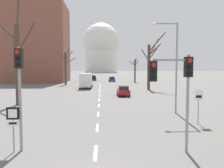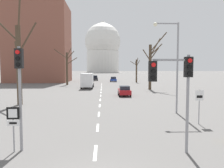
% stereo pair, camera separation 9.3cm
% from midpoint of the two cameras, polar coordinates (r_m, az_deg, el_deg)
% --- Properties ---
extents(lane_stripe_0, '(0.16, 2.00, 0.01)m').
position_cam_midpoint_polar(lane_stripe_0, '(11.11, -4.12, -17.38)').
color(lane_stripe_0, silver).
rests_on(lane_stripe_0, ground_plane).
extents(lane_stripe_1, '(0.16, 2.00, 0.01)m').
position_cam_midpoint_polar(lane_stripe_1, '(15.38, -3.59, -11.27)').
color(lane_stripe_1, silver).
rests_on(lane_stripe_1, ground_plane).
extents(lane_stripe_2, '(0.16, 2.00, 0.01)m').
position_cam_midpoint_polar(lane_stripe_2, '(19.76, -3.30, -7.84)').
color(lane_stripe_2, silver).
rests_on(lane_stripe_2, ground_plane).
extents(lane_stripe_3, '(0.16, 2.00, 0.01)m').
position_cam_midpoint_polar(lane_stripe_3, '(24.18, -3.12, -5.66)').
color(lane_stripe_3, silver).
rests_on(lane_stripe_3, ground_plane).
extents(lane_stripe_4, '(0.16, 2.00, 0.01)m').
position_cam_midpoint_polar(lane_stripe_4, '(28.63, -3.00, -4.15)').
color(lane_stripe_4, silver).
rests_on(lane_stripe_4, ground_plane).
extents(lane_stripe_5, '(0.16, 2.00, 0.01)m').
position_cam_midpoint_polar(lane_stripe_5, '(33.09, -2.91, -3.05)').
color(lane_stripe_5, silver).
rests_on(lane_stripe_5, ground_plane).
extents(lane_stripe_6, '(0.16, 2.00, 0.01)m').
position_cam_midpoint_polar(lane_stripe_6, '(37.56, -2.84, -2.22)').
color(lane_stripe_6, silver).
rests_on(lane_stripe_6, ground_plane).
extents(lane_stripe_7, '(0.16, 2.00, 0.01)m').
position_cam_midpoint_polar(lane_stripe_7, '(42.04, -2.79, -1.55)').
color(lane_stripe_7, silver).
rests_on(lane_stripe_7, ground_plane).
extents(lane_stripe_8, '(0.16, 2.00, 0.01)m').
position_cam_midpoint_polar(lane_stripe_8, '(46.52, -2.74, -1.02)').
color(lane_stripe_8, silver).
rests_on(lane_stripe_8, ground_plane).
extents(lane_stripe_9, '(0.16, 2.00, 0.01)m').
position_cam_midpoint_polar(lane_stripe_9, '(51.00, -2.71, -0.58)').
color(lane_stripe_9, silver).
rests_on(lane_stripe_9, ground_plane).
extents(lane_stripe_10, '(0.16, 2.00, 0.01)m').
position_cam_midpoint_polar(lane_stripe_10, '(55.49, -2.68, -0.21)').
color(lane_stripe_10, silver).
rests_on(lane_stripe_10, ground_plane).
extents(lane_stripe_11, '(0.16, 2.00, 0.01)m').
position_cam_midpoint_polar(lane_stripe_11, '(59.98, -2.65, 0.10)').
color(lane_stripe_11, silver).
rests_on(lane_stripe_11, ground_plane).
extents(traffic_signal_near_left, '(0.36, 0.34, 5.12)m').
position_cam_midpoint_polar(traffic_signal_near_left, '(11.48, -22.79, 1.28)').
color(traffic_signal_near_left, gray).
rests_on(traffic_signal_near_left, ground_plane).
extents(traffic_signal_near_right, '(2.06, 0.34, 4.71)m').
position_cam_midpoint_polar(traffic_signal_near_right, '(10.75, 16.52, 1.26)').
color(traffic_signal_near_right, gray).
rests_on(traffic_signal_near_right, ground_plane).
extents(route_sign_post, '(0.60, 0.08, 2.26)m').
position_cam_midpoint_polar(route_sign_post, '(11.68, -24.20, -8.82)').
color(route_sign_post, gray).
rests_on(route_sign_post, ground_plane).
extents(speed_limit_sign, '(0.60, 0.08, 2.56)m').
position_cam_midpoint_polar(speed_limit_sign, '(17.14, 22.00, -4.07)').
color(speed_limit_sign, gray).
rests_on(speed_limit_sign, ground_plane).
extents(street_lamp_right, '(2.33, 0.36, 8.17)m').
position_cam_midpoint_polar(street_lamp_right, '(20.52, 15.76, 6.61)').
color(street_lamp_right, gray).
rests_on(street_lamp_right, ground_plane).
extents(sedan_near_left, '(1.69, 4.56, 1.63)m').
position_cam_midpoint_polar(sedan_near_left, '(81.70, -4.54, 1.69)').
color(sedan_near_left, slate).
rests_on(sedan_near_left, ground_plane).
extents(sedan_near_right, '(1.78, 3.94, 1.51)m').
position_cam_midpoint_polar(sedan_near_right, '(32.77, 3.32, -1.77)').
color(sedan_near_right, maroon).
rests_on(sedan_near_right, ground_plane).
extents(sedan_mid_centre, '(1.97, 4.24, 1.59)m').
position_cam_midpoint_polar(sedan_mid_centre, '(68.94, 0.38, 1.27)').
color(sedan_mid_centre, navy).
rests_on(sedan_mid_centre, ground_plane).
extents(sedan_far_left, '(1.86, 3.85, 1.79)m').
position_cam_midpoint_polar(sedan_far_left, '(75.39, -4.40, 1.55)').
color(sedan_far_left, black).
rests_on(sedan_far_left, ground_plane).
extents(delivery_truck, '(2.44, 7.20, 3.14)m').
position_cam_midpoint_polar(delivery_truck, '(45.99, -6.38, 1.02)').
color(delivery_truck, '#333842').
rests_on(delivery_truck, ground_plane).
extents(bare_tree_left_near, '(5.82, 3.29, 9.50)m').
position_cam_midpoint_polar(bare_tree_left_near, '(56.25, -11.61, 4.49)').
color(bare_tree_left_near, '#473828').
rests_on(bare_tree_left_near, ground_plane).
extents(bare_tree_right_near, '(3.78, 4.22, 10.80)m').
position_cam_midpoint_polar(bare_tree_right_near, '(43.16, 10.22, 5.29)').
color(bare_tree_right_near, '#473828').
rests_on(bare_tree_right_near, ground_plane).
extents(bare_tree_left_far, '(4.20, 3.77, 11.96)m').
position_cam_midpoint_polar(bare_tree_left_far, '(26.66, -23.09, 5.82)').
color(bare_tree_left_far, '#473828').
rests_on(bare_tree_left_far, ground_plane).
extents(bare_tree_right_far, '(2.97, 3.91, 7.34)m').
position_cam_midpoint_polar(bare_tree_right_far, '(66.50, 6.44, 3.72)').
color(bare_tree_right_far, '#473828').
rests_on(bare_tree_right_far, ground_plane).
extents(capitol_dome, '(39.96, 39.96, 56.44)m').
position_cam_midpoint_polar(capitol_dome, '(248.43, -2.43, 9.38)').
color(capitol_dome, silver).
rests_on(capitol_dome, ground_plane).
extents(apartment_block_left, '(18.00, 14.00, 23.63)m').
position_cam_midpoint_polar(apartment_block_left, '(72.81, -18.41, 9.89)').
color(apartment_block_left, brown).
rests_on(apartment_block_left, ground_plane).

